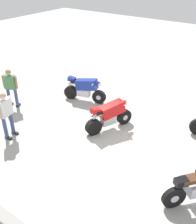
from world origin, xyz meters
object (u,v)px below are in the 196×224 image
object	(u,v)px
motorcycle_blue_sportbike	(85,88)
person_in_white_shirt	(6,112)
motorcycle_red_sportbike	(110,115)
person_in_green_shirt	(11,86)

from	to	relation	value
motorcycle_blue_sportbike	person_in_white_shirt	world-z (taller)	person_in_white_shirt
person_in_white_shirt	motorcycle_blue_sportbike	bearing A→B (deg)	72.52
motorcycle_red_sportbike	person_in_white_shirt	bearing A→B (deg)	156.25
motorcycle_red_sportbike	person_in_white_shirt	xyz separation A→B (m)	(2.64, 2.46, 0.40)
motorcycle_blue_sportbike	person_in_green_shirt	distance (m)	3.11
motorcycle_blue_sportbike	motorcycle_red_sportbike	world-z (taller)	same
motorcycle_red_sportbike	person_in_green_shirt	bearing A→B (deg)	125.77
motorcycle_blue_sportbike	motorcycle_red_sportbike	bearing A→B (deg)	-45.12
motorcycle_blue_sportbike	motorcycle_red_sportbike	distance (m)	2.46
person_in_white_shirt	person_in_green_shirt	bearing A→B (deg)	128.02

